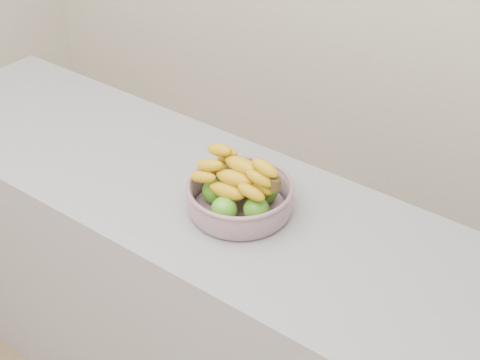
% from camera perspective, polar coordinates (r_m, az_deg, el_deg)
% --- Properties ---
extents(counter, '(2.00, 0.60, 0.90)m').
position_cam_1_polar(counter, '(2.24, -5.06, -9.28)').
color(counter, gray).
rests_on(counter, ground).
extents(fruit_bowl, '(0.29, 0.29, 0.17)m').
position_cam_1_polar(fruit_bowl, '(1.80, -0.01, -1.18)').
color(fruit_bowl, '#8796A2').
rests_on(fruit_bowl, counter).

